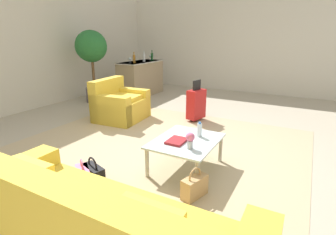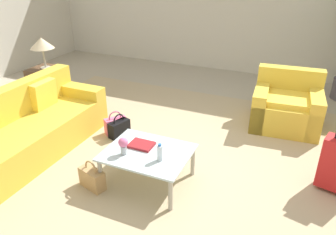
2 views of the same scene
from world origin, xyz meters
name	(u,v)px [view 1 (image 1 of 2)]	position (x,y,z in m)	size (l,w,h in m)	color
ground_plane	(167,150)	(0.00, 0.00, 0.00)	(12.00, 12.00, 0.00)	#A89E89
wall_right	(248,41)	(5.06, 0.00, 1.55)	(0.12, 8.00, 3.10)	beige
area_rug	(135,163)	(-0.60, 0.20, 0.00)	(5.20, 4.40, 0.01)	tan
armchair	(119,106)	(0.89, 1.67, 0.30)	(1.05, 0.95, 0.85)	gold
coffee_table	(186,144)	(-0.40, -0.50, 0.37)	(0.96, 0.77, 0.41)	silver
water_bottle	(200,130)	(-0.20, -0.60, 0.51)	(0.06, 0.06, 0.20)	silver
coffee_table_book	(177,141)	(-0.52, -0.42, 0.43)	(0.28, 0.22, 0.03)	maroon
flower_vase	(190,139)	(-0.62, -0.65, 0.54)	(0.11, 0.11, 0.21)	#B2B7BC
bar_console	(141,78)	(3.10, 2.60, 0.51)	(1.56, 0.67, 0.98)	#937F60
wine_glass_leftmost	(130,59)	(2.57, 2.57, 1.09)	(0.08, 0.08, 0.15)	silver
wine_glass_left_of_centre	(150,56)	(3.63, 2.59, 1.09)	(0.08, 0.08, 0.15)	silver
wine_bottle_amber	(134,59)	(2.62, 2.47, 1.10)	(0.07, 0.07, 0.30)	brown
wine_bottle_clear	(144,58)	(3.11, 2.47, 1.10)	(0.07, 0.07, 0.30)	silver
wine_bottle_green	(152,56)	(3.54, 2.47, 1.10)	(0.07, 0.07, 0.30)	#194C23
suitcase_red	(196,104)	(1.60, 0.20, 0.36)	(0.44, 0.31, 0.85)	red
handbag_black	(94,175)	(-1.28, 0.30, 0.13)	(0.23, 0.35, 0.36)	black
handbag_tan	(195,186)	(-0.94, -0.86, 0.13)	(0.35, 0.22, 0.36)	tan
handbag_pink	(83,177)	(-1.39, 0.37, 0.13)	(0.31, 0.34, 0.36)	pink
potted_ficus	(92,53)	(1.80, 3.20, 1.27)	(0.80, 0.80, 1.84)	#514C56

